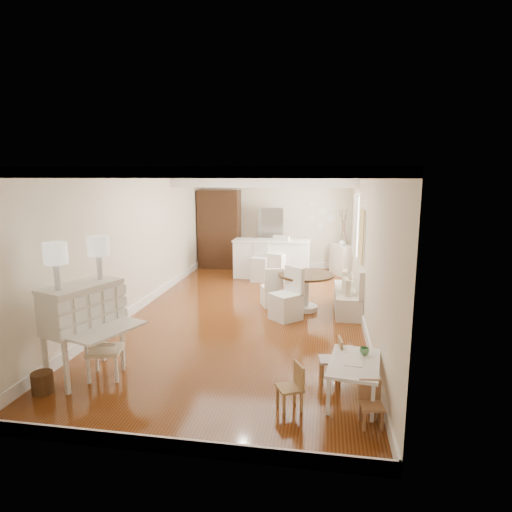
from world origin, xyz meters
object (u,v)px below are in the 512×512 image
(secretary_bureau, at_px, (84,331))
(bar_stool_left, at_px, (259,262))
(kids_chair_c, at_px, (372,405))
(kids_chair_b, at_px, (330,359))
(sideboard, at_px, (342,260))
(fridge, at_px, (283,239))
(gustavian_armchair, at_px, (105,349))
(slip_chair_near, at_px, (286,294))
(bar_stool_right, at_px, (278,258))
(kids_chair_a, at_px, (290,387))
(breakfast_counter, at_px, (272,259))
(pantry_cabinet, at_px, (220,229))
(kids_table, at_px, (354,380))
(slip_chair_far, at_px, (272,286))
(wicker_basket, at_px, (42,382))
(dining_table, at_px, (306,292))

(secretary_bureau, height_order, bar_stool_left, secretary_bureau)
(kids_chair_c, bearing_deg, kids_chair_b, 104.96)
(sideboard, bearing_deg, fridge, 142.64)
(gustavian_armchair, relative_size, fridge, 0.45)
(slip_chair_near, bearing_deg, bar_stool_left, 152.37)
(bar_stool_right, bearing_deg, slip_chair_near, -58.81)
(gustavian_armchair, xyz_separation_m, kids_chair_a, (2.55, -0.44, -0.12))
(kids_chair_a, distance_m, slip_chair_near, 3.24)
(fridge, bearing_deg, breakfast_counter, -100.78)
(pantry_cabinet, bearing_deg, kids_table, -64.34)
(kids_chair_b, xyz_separation_m, breakfast_counter, (-1.52, 5.74, 0.21))
(breakfast_counter, height_order, pantry_cabinet, pantry_cabinet)
(secretary_bureau, distance_m, slip_chair_far, 4.20)
(slip_chair_far, distance_m, breakfast_counter, 2.55)
(wicker_basket, relative_size, dining_table, 0.24)
(kids_chair_a, bearing_deg, bar_stool_right, 161.29)
(wicker_basket, bearing_deg, bar_stool_left, 73.52)
(wicker_basket, xyz_separation_m, breakfast_counter, (2.10, 6.67, 0.38))
(secretary_bureau, bearing_deg, bar_stool_right, 92.02)
(wicker_basket, bearing_deg, pantry_cabinet, 87.06)
(breakfast_counter, bearing_deg, fridge, 79.22)
(kids_chair_c, height_order, slip_chair_near, slip_chair_near)
(breakfast_counter, bearing_deg, secretary_bureau, -106.16)
(kids_chair_b, relative_size, breakfast_counter, 0.29)
(gustavian_armchair, bearing_deg, bar_stool_right, -28.86)
(kids_table, relative_size, fridge, 0.55)
(secretary_bureau, relative_size, gustavian_armchair, 1.62)
(kids_chair_c, relative_size, bar_stool_left, 0.50)
(slip_chair_far, height_order, bar_stool_left, bar_stool_left)
(kids_chair_a, xyz_separation_m, bar_stool_right, (-0.85, 6.33, 0.30))
(bar_stool_left, bearing_deg, slip_chair_far, -71.71)
(kids_table, bearing_deg, sideboard, 89.17)
(kids_table, bearing_deg, kids_chair_c, -74.10)
(kids_chair_b, relative_size, bar_stool_left, 0.59)
(kids_chair_c, relative_size, pantry_cabinet, 0.22)
(wicker_basket, height_order, fridge, fridge)
(kids_chair_c, xyz_separation_m, sideboard, (-0.06, 7.44, 0.16))
(wicker_basket, distance_m, kids_table, 3.93)
(kids_table, bearing_deg, bar_stool_right, 105.12)
(bar_stool_left, height_order, sideboard, bar_stool_left)
(slip_chair_near, bearing_deg, kids_chair_b, -26.86)
(kids_table, relative_size, kids_chair_c, 1.93)
(kids_chair_c, distance_m, slip_chair_near, 3.64)
(slip_chair_far, relative_size, fridge, 0.47)
(kids_chair_a, bearing_deg, gustavian_armchair, -126.11)
(slip_chair_near, relative_size, sideboard, 1.17)
(gustavian_armchair, relative_size, breakfast_counter, 0.39)
(slip_chair_near, height_order, breakfast_counter, breakfast_counter)
(gustavian_armchair, xyz_separation_m, kids_chair_c, (3.47, -0.63, -0.15))
(kids_table, height_order, bar_stool_left, bar_stool_left)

